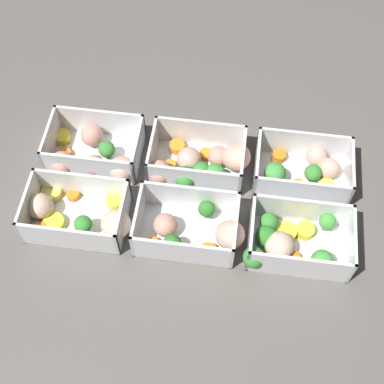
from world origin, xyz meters
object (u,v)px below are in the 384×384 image
Objects in this scene: container_near_center at (194,229)px; container_far_left at (94,153)px; container_near_right at (290,242)px; container_near_left at (79,215)px; container_far_center at (200,163)px; container_far_right at (303,170)px.

container_far_left is (-0.20, 0.13, -0.00)m from container_near_center.
container_near_right is (0.16, -0.00, 0.00)m from container_near_center.
container_far_center is (0.19, 0.13, 0.00)m from container_near_left.
container_far_left is 0.92× the size of container_far_center.
container_far_left and container_far_right have the same top height.
container_near_center is 0.24m from container_far_left.
container_near_left and container_far_center have the same top height.
container_near_left is 0.20m from container_near_center.
container_near_left is 1.00× the size of container_far_center.
container_far_right is at bearing 20.83° from container_near_left.
container_far_right is (0.18, 0.14, -0.00)m from container_near_center.
container_far_center is at bearing 92.59° from container_near_center.
container_near_left is at bearing 179.43° from container_near_right.
container_near_right and container_far_center have the same top height.
container_near_right is (0.36, -0.00, 0.00)m from container_near_left.
container_near_center is 1.14× the size of container_far_right.
container_near_left is 0.36m from container_near_right.
container_far_right is (0.18, 0.01, -0.00)m from container_far_center.
container_far_center and container_far_right have the same top height.
container_near_right is 0.21m from container_far_center.
container_far_right is (0.38, 0.01, -0.00)m from container_far_left.
container_far_right is at bearing 3.22° from container_far_center.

